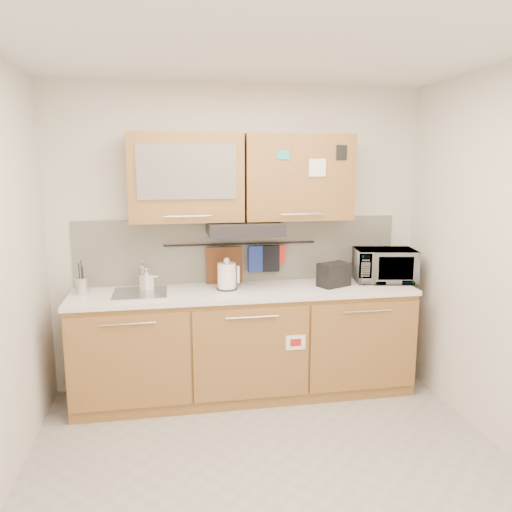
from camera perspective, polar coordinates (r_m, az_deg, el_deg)
name	(u,v)px	position (r m, az deg, el deg)	size (l,w,h in m)	color
floor	(276,477)	(3.43, 2.25, -23.95)	(3.20, 3.20, 0.00)	#9E9993
ceiling	(279,38)	(2.91, 2.64, 23.65)	(3.20, 3.20, 0.00)	white
wall_back	(240,238)	(4.35, -1.86, 2.02)	(3.20, 3.20, 0.00)	silver
base_cabinet	(246,348)	(4.28, -1.18, -10.51)	(2.80, 0.64, 0.88)	#A37839
countertop	(246,292)	(4.13, -1.20, -4.10)	(2.82, 0.62, 0.04)	white
backsplash	(240,250)	(4.36, -1.83, 0.69)	(2.80, 0.02, 0.56)	silver
upper_cabinets	(242,177)	(4.13, -1.61, 8.96)	(1.82, 0.37, 0.70)	#A37839
range_hood	(244,228)	(4.09, -1.36, 3.18)	(0.60, 0.46, 0.10)	black
sink	(140,293)	(4.10, -13.07, -4.12)	(0.42, 0.40, 0.26)	silver
utensil_rail	(241,244)	(4.31, -1.76, 1.40)	(0.02, 0.02, 1.30)	black
utensil_crock	(82,285)	(4.19, -19.25, -3.20)	(0.12, 0.12, 0.27)	silver
kettle	(227,277)	(4.11, -3.34, -2.39)	(0.19, 0.17, 0.27)	white
toaster	(334,274)	(4.26, 8.90, -2.09)	(0.30, 0.25, 0.20)	black
microwave	(385,265)	(4.52, 14.48, -1.04)	(0.52, 0.35, 0.29)	#999999
soap_bottle	(147,279)	(4.18, -12.41, -2.61)	(0.08, 0.08, 0.18)	#999999
cutting_board	(224,269)	(4.31, -3.64, -1.46)	(0.31, 0.02, 0.38)	brown
oven_mitt	(256,259)	(4.34, 0.00, -0.33)	(0.14, 0.03, 0.23)	#22359C
dark_pouch	(271,258)	(4.36, 1.72, -0.29)	(0.15, 0.04, 0.23)	black
pot_holder	(278,255)	(4.37, 2.48, 0.17)	(0.13, 0.02, 0.16)	red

